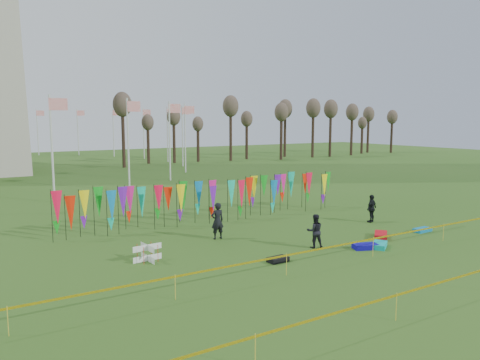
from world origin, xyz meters
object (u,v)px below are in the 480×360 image
person_right (372,208)px  kite_bag_black (278,259)px  person_mid (315,231)px  kite_bag_blue (365,246)px  kite_bag_teal (422,230)px  kite_bag_red (381,235)px  person_left (217,221)px  box_kite (148,253)px  kite_bag_turquoise (380,245)px

person_right → kite_bag_black: (-9.53, -3.43, -0.74)m
person_mid → kite_bag_blue: bearing=167.1°
person_right → kite_bag_teal: (0.58, -3.18, -0.74)m
kite_bag_red → kite_bag_black: size_ratio=1.49×
kite_bag_red → kite_bag_black: kite_bag_red is taller
kite_bag_teal → person_left: bearing=156.1°
kite_bag_black → box_kite: bearing=147.4°
kite_bag_red → kite_bag_teal: kite_bag_red is taller
box_kite → kite_bag_blue: (9.61, -3.63, -0.26)m
person_right → kite_bag_red: 3.78m
person_right → kite_bag_turquoise: (-3.97, -4.18, -0.72)m
kite_bag_turquoise → kite_bag_red: size_ratio=0.90×
person_mid → kite_bag_blue: size_ratio=1.42×
person_mid → kite_bag_turquoise: size_ratio=1.37×
person_mid → box_kite: bearing=8.5°
kite_bag_teal → kite_bag_red: bearing=173.6°
kite_bag_blue → kite_bag_turquoise: bearing=-14.5°
person_mid → kite_bag_red: (4.29, -0.32, -0.70)m
kite_bag_black → kite_bag_turquoise: bearing=-7.7°
kite_bag_turquoise → kite_bag_teal: (4.56, 1.00, -0.02)m
person_left → kite_bag_black: bearing=96.9°
person_left → person_right: size_ratio=1.13×
person_left → kite_bag_red: (7.47, -4.28, -0.83)m
person_left → kite_bag_teal: size_ratio=1.79×
kite_bag_blue → person_right: bearing=40.1°
person_left → kite_bag_teal: 11.44m
kite_bag_turquoise → person_mid: bearing=148.4°
person_left → person_right: person_left is taller
kite_bag_turquoise → person_right: bearing=46.5°
person_mid → kite_bag_turquoise: 3.24m
person_right → kite_bag_black: bearing=4.7°
person_left → kite_bag_turquoise: size_ratio=1.59×
person_left → person_right: (9.85, -1.44, -0.11)m
kite_bag_blue → kite_bag_red: 2.62m
person_right → kite_bag_teal: 3.32m
person_left → kite_bag_red: person_left is taller
person_left → person_mid: bearing=132.0°
person_mid → kite_bag_black: person_mid is taller
person_right → kite_bag_teal: bearing=85.3°
box_kite → kite_bag_teal: bearing=-10.7°
kite_bag_blue → person_mid: bearing=142.8°
box_kite → kite_bag_black: (4.81, -3.07, -0.28)m
person_left → kite_bag_red: 8.65m
box_kite → kite_bag_black: 5.72m
kite_bag_red → person_left: bearing=150.2°
kite_bag_turquoise → kite_bag_blue: 0.79m
box_kite → kite_bag_red: bearing=-11.8°
person_right → person_mid: bearing=5.7°
person_left → person_mid: person_left is taller
kite_bag_blue → kite_bag_black: size_ratio=1.29×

